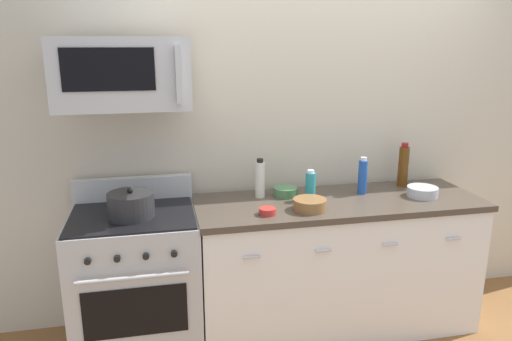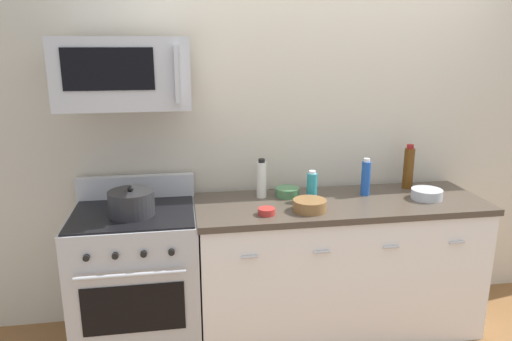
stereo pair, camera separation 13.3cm
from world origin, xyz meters
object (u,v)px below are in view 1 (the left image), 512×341
at_px(bottle_soda_blue, 363,176).
at_px(bottle_wine_amber, 403,166).
at_px(bottle_dish_soap, 310,186).
at_px(bowl_wooden_salad, 310,204).
at_px(bowl_steel_prep, 422,191).
at_px(stockpot, 131,205).
at_px(range_oven, 137,282).
at_px(bottle_vinegar_white, 260,179).
at_px(microwave, 123,73).
at_px(bowl_green_glaze, 286,191).
at_px(bowl_red_small, 267,211).

xyz_separation_m(bottle_soda_blue, bottle_wine_amber, (0.36, 0.11, 0.03)).
relative_size(bottle_dish_soap, bowl_wooden_salad, 0.98).
xyz_separation_m(bowl_steel_prep, stockpot, (-1.89, -0.01, 0.04)).
height_order(bowl_steel_prep, stockpot, stockpot).
height_order(range_oven, stockpot, stockpot).
distance_m(bottle_wine_amber, bottle_vinegar_white, 1.06).
height_order(microwave, bottle_wine_amber, microwave).
relative_size(range_oven, bowl_green_glaze, 6.66).
relative_size(bottle_soda_blue, bowl_wooden_salad, 1.24).
distance_m(bottle_soda_blue, bowl_red_small, 0.78).
xyz_separation_m(bottle_soda_blue, bowl_red_small, (-0.73, -0.27, -0.10)).
xyz_separation_m(bottle_dish_soap, bowl_steel_prep, (0.76, -0.08, -0.06)).
bearing_deg(bowl_red_small, bottle_soda_blue, 20.42).
bearing_deg(microwave, bowl_steel_prep, -2.81).
height_order(microwave, stockpot, microwave).
bearing_deg(bowl_green_glaze, stockpot, -168.49).
distance_m(range_oven, microwave, 1.28).
height_order(bowl_green_glaze, bowl_red_small, bowl_green_glaze).
relative_size(range_oven, bottle_vinegar_white, 4.07).
bearing_deg(microwave, bottle_soda_blue, 1.92).
relative_size(bowl_green_glaze, bowl_red_small, 1.56).
bearing_deg(bowl_red_small, bottle_wine_amber, 19.24).
bearing_deg(bottle_vinegar_white, bowl_red_small, -94.71).
bearing_deg(stockpot, bowl_wooden_salad, -5.24).
bearing_deg(range_oven, bottle_dish_soap, 1.78).
bearing_deg(microwave, bowl_green_glaze, 6.01).
relative_size(range_oven, bowl_red_small, 10.39).
distance_m(bottle_soda_blue, bowl_steel_prep, 0.41).
relative_size(bottle_soda_blue, bottle_dish_soap, 1.26).
xyz_separation_m(range_oven, bottle_dish_soap, (1.13, 0.04, 0.55)).
height_order(bottle_dish_soap, stockpot, bottle_dish_soap).
bearing_deg(bottle_soda_blue, bottle_wine_amber, 16.79).
relative_size(bowl_red_small, stockpot, 0.38).
bearing_deg(bowl_steel_prep, bowl_red_small, -173.41).
xyz_separation_m(bottle_vinegar_white, bowl_steel_prep, (1.07, -0.21, -0.09)).
distance_m(bowl_green_glaze, bowl_wooden_salad, 0.31).
bearing_deg(bottle_soda_blue, bottle_dish_soap, -171.15).
distance_m(bowl_steel_prep, bowl_red_small, 1.10).
height_order(bowl_green_glaze, bowl_steel_prep, bowl_steel_prep).
xyz_separation_m(microwave, bowl_red_small, (0.79, -0.22, -0.81)).
xyz_separation_m(bottle_dish_soap, bowl_green_glaze, (-0.14, 0.11, -0.06)).
bearing_deg(bowl_green_glaze, bowl_steel_prep, -12.45).
relative_size(bottle_vinegar_white, stockpot, 0.97).
relative_size(bottle_dish_soap, bowl_steel_prep, 1.00).
relative_size(range_oven, bottle_soda_blue, 4.21).
relative_size(bottle_dish_soap, bottle_wine_amber, 0.64).
relative_size(bottle_wine_amber, bowl_green_glaze, 1.95).
xyz_separation_m(bottle_wine_amber, bowl_red_small, (-1.08, -0.38, -0.13)).
distance_m(range_oven, bowl_wooden_salad, 1.18).
bearing_deg(bowl_steel_prep, bowl_green_glaze, 167.55).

